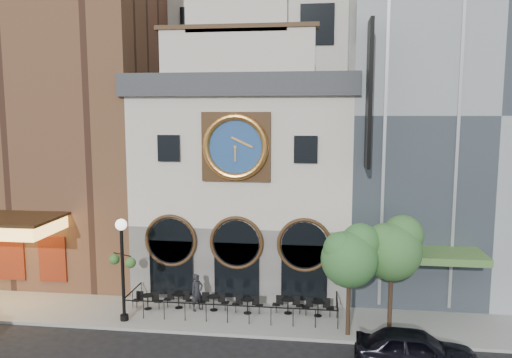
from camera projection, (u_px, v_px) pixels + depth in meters
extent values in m
plane|color=black|center=(223.00, 337.00, 23.08)|extent=(120.00, 120.00, 0.00)
cube|color=gray|center=(232.00, 314.00, 25.53)|extent=(44.00, 5.00, 0.15)
cube|color=#605E5B|center=(248.00, 246.00, 30.67)|extent=(12.00, 8.00, 4.00)
cube|color=beige|center=(247.00, 157.00, 29.96)|extent=(12.00, 8.00, 7.00)
cube|color=#2D3035|center=(247.00, 88.00, 29.42)|extent=(12.60, 8.60, 1.20)
cube|color=#392311|center=(236.00, 147.00, 25.83)|extent=(3.60, 0.25, 3.60)
cylinder|color=navy|center=(236.00, 147.00, 25.69)|extent=(3.10, 0.12, 3.10)
torus|color=#BF7E38|center=(235.00, 147.00, 25.61)|extent=(3.46, 0.36, 3.46)
cube|color=brown|center=(57.00, 77.00, 32.93)|extent=(14.00, 12.00, 25.00)
cube|color=maroon|center=(11.00, 257.00, 28.34)|extent=(5.60, 0.15, 2.60)
cube|color=gray|center=(466.00, 115.00, 29.94)|extent=(14.00, 12.00, 20.00)
cube|color=#4C7736|center=(436.00, 255.00, 24.11)|extent=(4.50, 2.40, 0.35)
cube|color=black|center=(369.00, 95.00, 23.74)|extent=(0.18, 1.60, 7.00)
cylinder|color=black|center=(148.00, 295.00, 25.88)|extent=(0.68, 0.68, 0.03)
cylinder|color=black|center=(148.00, 302.00, 25.92)|extent=(0.06, 0.06, 0.72)
cylinder|color=black|center=(179.00, 294.00, 26.02)|extent=(0.68, 0.68, 0.03)
cylinder|color=black|center=(179.00, 301.00, 26.06)|extent=(0.06, 0.06, 0.72)
cylinder|color=black|center=(214.00, 297.00, 25.71)|extent=(0.68, 0.68, 0.03)
cylinder|color=black|center=(214.00, 303.00, 25.76)|extent=(0.06, 0.06, 0.72)
cylinder|color=black|center=(247.00, 299.00, 25.31)|extent=(0.68, 0.68, 0.03)
cylinder|color=black|center=(247.00, 306.00, 25.36)|extent=(0.06, 0.06, 0.72)
cylinder|color=black|center=(288.00, 299.00, 25.30)|extent=(0.68, 0.68, 0.03)
cylinder|color=black|center=(288.00, 306.00, 25.35)|extent=(0.06, 0.06, 0.72)
cylinder|color=black|center=(318.00, 302.00, 24.98)|extent=(0.68, 0.68, 0.03)
cylinder|color=black|center=(318.00, 309.00, 25.02)|extent=(0.06, 0.06, 0.72)
imported|color=black|center=(415.00, 350.00, 20.06)|extent=(4.94, 2.26, 1.64)
imported|color=black|center=(197.00, 292.00, 25.69)|extent=(0.81, 0.83, 1.92)
cylinder|color=black|center=(123.00, 275.00, 24.28)|extent=(0.17, 0.17, 4.63)
cylinder|color=black|center=(124.00, 317.00, 24.56)|extent=(0.41, 0.41, 0.28)
sphere|color=white|center=(121.00, 225.00, 23.95)|extent=(0.56, 0.56, 0.56)
sphere|color=#2E6227|center=(114.00, 259.00, 24.48)|extent=(0.52, 0.52, 0.52)
sphere|color=#2E6227|center=(131.00, 263.00, 23.89)|extent=(0.52, 0.52, 0.52)
cylinder|color=#382619|center=(348.00, 305.00, 22.80)|extent=(0.20, 0.20, 2.79)
sphere|color=#2A6227|center=(349.00, 259.00, 22.51)|extent=(2.59, 2.59, 2.59)
sphere|color=#2A6227|center=(361.00, 243.00, 22.65)|extent=(1.79, 1.79, 1.79)
sphere|color=#2A6227|center=(341.00, 249.00, 22.31)|extent=(1.59, 1.59, 1.59)
cylinder|color=#382619|center=(390.00, 299.00, 23.40)|extent=(0.21, 0.21, 2.92)
sphere|color=#2F6226|center=(392.00, 252.00, 23.10)|extent=(2.71, 2.71, 2.71)
sphere|color=#2F6226|center=(403.00, 235.00, 23.25)|extent=(1.88, 1.88, 1.88)
sphere|color=#2F6226|center=(384.00, 241.00, 22.88)|extent=(1.67, 1.67, 1.67)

